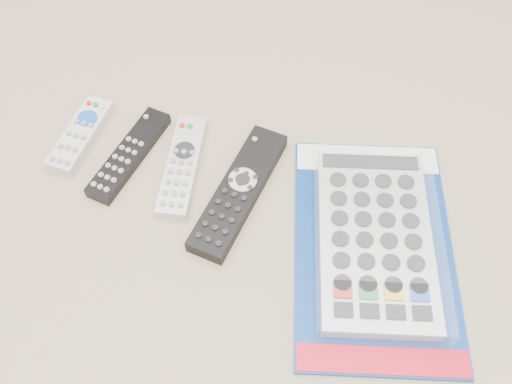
% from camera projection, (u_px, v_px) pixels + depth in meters
% --- Properties ---
extents(remote_small_grey, '(0.06, 0.16, 0.02)m').
position_uv_depth(remote_small_grey, '(81.00, 135.00, 0.94)').
color(remote_small_grey, '#BABABC').
rests_on(remote_small_grey, ground).
extents(remote_slim_black, '(0.08, 0.19, 0.02)m').
position_uv_depth(remote_slim_black, '(129.00, 155.00, 0.92)').
color(remote_slim_black, black).
rests_on(remote_slim_black, ground).
extents(remote_silver_dvd, '(0.07, 0.20, 0.02)m').
position_uv_depth(remote_silver_dvd, '(182.00, 166.00, 0.90)').
color(remote_silver_dvd, silver).
rests_on(remote_silver_dvd, ground).
extents(remote_large_black, '(0.10, 0.25, 0.03)m').
position_uv_depth(remote_large_black, '(239.00, 191.00, 0.87)').
color(remote_large_black, black).
rests_on(remote_large_black, ground).
extents(jumbo_remote_packaged, '(0.30, 0.41, 0.05)m').
position_uv_depth(jumbo_remote_packaged, '(375.00, 238.00, 0.82)').
color(jumbo_remote_packaged, navy).
rests_on(jumbo_remote_packaged, ground).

